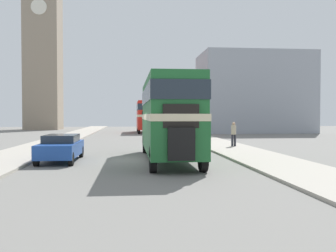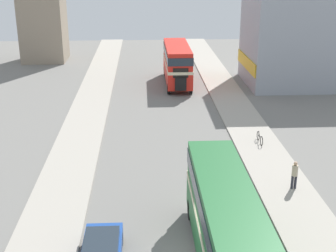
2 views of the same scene
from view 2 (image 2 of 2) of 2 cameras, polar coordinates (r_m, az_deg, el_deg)
name	(u,v)px [view 2 (image 2 of 2)]	position (r m, az deg, el deg)	size (l,w,h in m)	color
double_decker_bus	(224,218)	(21.18, 6.88, -11.09)	(2.39, 10.35, 4.16)	#1E602D
bus_distant	(177,61)	(51.10, 1.13, 7.91)	(2.56, 9.86, 4.26)	red
pedestrian_walking	(295,173)	(29.09, 15.18, -5.60)	(0.35, 0.35, 1.76)	#282833
bicycle_on_pavement	(260,138)	(35.67, 11.13, -1.46)	(0.05, 1.76, 0.78)	black
shop_building_block	(317,34)	(53.29, 17.72, 10.68)	(14.93, 9.11, 10.91)	#999EA8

